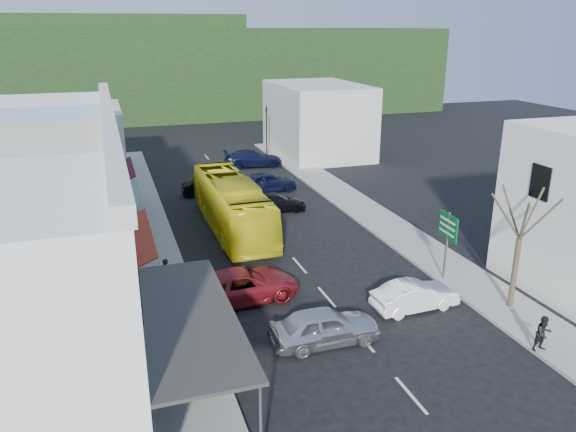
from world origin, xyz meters
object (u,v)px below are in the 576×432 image
object	(u,v)px
pedestrian_right	(544,331)
street_tree	(519,239)
car_white	(415,295)
car_silver	(325,328)
traffic_signal	(267,131)
pedestrian_left	(167,273)
car_red	(242,287)
bus	(232,207)
direction_sign	(446,247)

from	to	relation	value
pedestrian_right	street_tree	distance (m)	4.49
car_white	street_tree	distance (m)	5.24
car_silver	traffic_signal	world-z (taller)	traffic_signal
car_white	pedestrian_left	size ratio (longest dim) A/B	2.59
car_red	pedestrian_left	world-z (taller)	pedestrian_left
bus	pedestrian_left	bearing A→B (deg)	-123.62
car_silver	direction_sign	xyz separation A→B (m)	(8.05, 3.68, 1.15)
bus	car_white	world-z (taller)	bus
bus	car_silver	xyz separation A→B (m)	(0.56, -14.47, -0.85)
car_silver	pedestrian_right	size ratio (longest dim) A/B	2.59
bus	pedestrian_left	xyz separation A→B (m)	(-5.02, -7.63, -0.55)
car_white	car_red	bearing A→B (deg)	62.24
car_silver	traffic_signal	bearing A→B (deg)	-12.39
pedestrian_left	pedestrian_right	size ratio (longest dim) A/B	1.00
bus	pedestrian_right	bearing A→B (deg)	-64.84
car_white	pedestrian_left	distance (m)	11.92
car_red	car_silver	bearing A→B (deg)	-160.71
car_white	car_red	distance (m)	8.06
street_tree	traffic_signal	size ratio (longest dim) A/B	1.39
bus	pedestrian_right	size ratio (longest dim) A/B	6.82
traffic_signal	pedestrian_right	bearing A→B (deg)	86.43
car_silver	pedestrian_right	bearing A→B (deg)	-113.47
car_silver	street_tree	size ratio (longest dim) A/B	0.63
bus	direction_sign	world-z (taller)	direction_sign
bus	pedestrian_right	distance (m)	19.82
car_red	pedestrian_right	bearing A→B (deg)	-134.99
pedestrian_left	direction_sign	bearing A→B (deg)	-119.18
street_tree	traffic_signal	world-z (taller)	street_tree
car_silver	car_white	distance (m)	5.25
pedestrian_right	traffic_signal	size ratio (longest dim) A/B	0.34
bus	pedestrian_right	xyz separation A→B (m)	(8.51, -17.90, -0.55)
pedestrian_left	car_red	bearing A→B (deg)	-137.84
car_white	pedestrian_right	xyz separation A→B (m)	(2.90, -4.88, 0.30)
traffic_signal	car_red	bearing A→B (deg)	67.38
car_silver	pedestrian_left	size ratio (longest dim) A/B	2.59
car_silver	traffic_signal	size ratio (longest dim) A/B	0.88
traffic_signal	direction_sign	bearing A→B (deg)	86.79
car_silver	direction_sign	distance (m)	8.92
bus	street_tree	distance (m)	17.53
traffic_signal	car_silver	bearing A→B (deg)	73.40
direction_sign	street_tree	xyz separation A→B (m)	(1.22, -3.60, 1.63)
car_silver	car_red	distance (m)	5.32
car_white	street_tree	bearing A→B (deg)	-111.14
pedestrian_left	car_white	bearing A→B (deg)	-133.04
car_red	pedestrian_left	distance (m)	3.88
street_tree	traffic_signal	bearing A→B (deg)	93.06
car_silver	car_red	world-z (taller)	same
pedestrian_left	direction_sign	size ratio (longest dim) A/B	0.46
car_white	car_silver	bearing A→B (deg)	102.83
bus	street_tree	size ratio (longest dim) A/B	1.67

